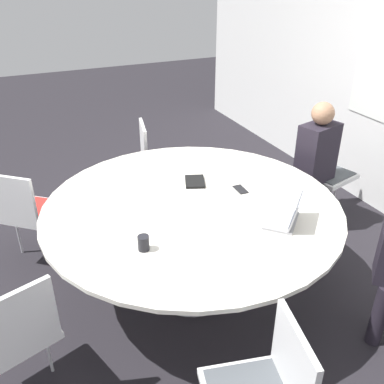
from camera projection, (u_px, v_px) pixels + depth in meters
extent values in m
plane|color=black|center=(192.00, 284.00, 3.45)|extent=(16.00, 16.00, 0.00)
cylinder|color=#B7B7BC|center=(192.00, 283.00, 3.44)|extent=(0.73, 0.73, 0.02)
cylinder|color=#B7B7BC|center=(192.00, 247.00, 3.27)|extent=(0.16, 0.16, 0.70)
cylinder|color=silver|center=(192.00, 206.00, 3.10)|extent=(2.15, 2.15, 0.03)
cube|color=silver|center=(328.00, 175.00, 4.15)|extent=(0.52, 0.53, 0.04)
cube|color=#4C5156|center=(328.00, 172.00, 4.14)|extent=(0.45, 0.47, 0.01)
cube|color=silver|center=(315.00, 148.00, 4.18)|extent=(0.13, 0.41, 0.40)
cylinder|color=silver|center=(335.00, 191.00, 4.37)|extent=(0.02, 0.02, 0.44)
cylinder|color=silver|center=(313.00, 202.00, 4.17)|extent=(0.02, 0.02, 0.44)
cube|color=silver|center=(164.00, 162.00, 4.42)|extent=(0.52, 0.50, 0.04)
cube|color=#E04C1E|center=(164.00, 159.00, 4.41)|extent=(0.46, 0.44, 0.01)
cube|color=silver|center=(144.00, 144.00, 4.28)|extent=(0.41, 0.12, 0.40)
cylinder|color=silver|center=(162.00, 175.00, 4.69)|extent=(0.02, 0.02, 0.44)
cylinder|color=silver|center=(167.00, 190.00, 4.38)|extent=(0.02, 0.02, 0.44)
cube|color=silver|center=(31.00, 211.00, 3.56)|extent=(0.60, 0.61, 0.04)
cube|color=red|center=(30.00, 209.00, 3.54)|extent=(0.53, 0.53, 0.01)
cube|color=silver|center=(11.00, 200.00, 3.29)|extent=(0.29, 0.34, 0.40)
cylinder|color=silver|center=(18.00, 232.00, 3.71)|extent=(0.02, 0.02, 0.44)
cylinder|color=silver|center=(55.00, 238.00, 3.63)|extent=(0.02, 0.02, 0.44)
cube|color=silver|center=(10.00, 334.00, 2.39)|extent=(0.54, 0.55, 0.04)
cube|color=#4C5156|center=(9.00, 331.00, 2.38)|extent=(0.47, 0.49, 0.01)
cube|color=silver|center=(17.00, 325.00, 2.16)|extent=(0.16, 0.41, 0.40)
cylinder|color=silver|center=(47.00, 346.00, 2.62)|extent=(0.02, 0.02, 0.44)
cube|color=silver|center=(294.00, 363.00, 1.96)|extent=(0.41, 0.12, 0.40)
cylinder|color=#231E28|center=(379.00, 315.00, 2.82)|extent=(0.10, 0.10, 0.48)
cylinder|color=#231E28|center=(324.00, 203.00, 4.11)|extent=(0.10, 0.10, 0.48)
cylinder|color=#231E28|center=(312.00, 209.00, 4.01)|extent=(0.10, 0.10, 0.48)
cube|color=#231E28|center=(317.00, 153.00, 3.88)|extent=(0.30, 0.40, 0.55)
sphere|color=#A87A5B|center=(323.00, 113.00, 3.70)|extent=(0.20, 0.20, 0.20)
cube|color=#99999E|center=(281.00, 220.00, 2.88)|extent=(0.35, 0.35, 0.02)
cube|color=#99999E|center=(297.00, 209.00, 2.80)|extent=(0.24, 0.24, 0.20)
cube|color=black|center=(296.00, 209.00, 2.80)|extent=(0.21, 0.21, 0.17)
cube|color=black|center=(195.00, 182.00, 3.38)|extent=(0.25, 0.22, 0.02)
cylinder|color=black|center=(144.00, 243.00, 2.58)|extent=(0.07, 0.07, 0.10)
cube|color=black|center=(240.00, 189.00, 3.28)|extent=(0.14, 0.08, 0.01)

